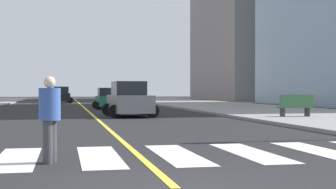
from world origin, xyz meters
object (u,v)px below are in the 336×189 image
(park_bench, at_px, (296,106))
(car_gray_nearest, at_px, (129,100))
(car_green_second, at_px, (108,99))
(car_black_third, at_px, (61,95))
(pedestrian_crossing, at_px, (50,115))

(park_bench, bearing_deg, car_gray_nearest, 62.79)
(car_green_second, distance_m, car_black_third, 19.59)
(car_black_third, xyz_separation_m, pedestrian_crossing, (0.08, -49.39, 0.10))
(car_green_second, distance_m, park_bench, 18.50)
(car_green_second, xyz_separation_m, park_bench, (8.22, -16.57, -0.10))
(park_bench, xyz_separation_m, pedestrian_crossing, (-11.94, -13.59, 0.30))
(car_gray_nearest, distance_m, park_bench, 9.20)
(car_gray_nearest, height_order, car_black_third, car_gray_nearest)
(car_black_third, xyz_separation_m, park_bench, (12.02, -35.80, -0.20))
(car_gray_nearest, height_order, car_green_second, car_gray_nearest)
(car_black_third, distance_m, park_bench, 37.76)
(car_black_third, bearing_deg, pedestrian_crossing, -92.74)
(car_gray_nearest, distance_m, car_green_second, 12.07)
(park_bench, height_order, pedestrian_crossing, pedestrian_crossing)
(pedestrian_crossing, bearing_deg, park_bench, 162.20)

